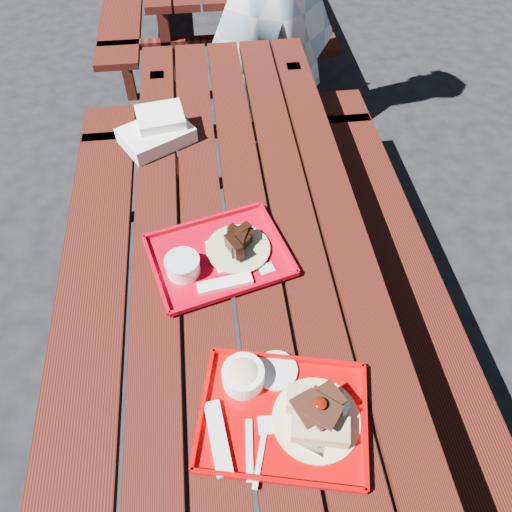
% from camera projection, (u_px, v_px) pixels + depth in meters
% --- Properties ---
extents(ground, '(60.00, 60.00, 0.00)m').
position_uv_depth(ground, '(252.00, 348.00, 2.16)').
color(ground, black).
rests_on(ground, ground).
extents(picnic_table_near, '(1.41, 2.40, 0.75)m').
position_uv_depth(picnic_table_near, '(251.00, 270.00, 1.73)').
color(picnic_table_near, '#41150C').
rests_on(picnic_table_near, ground).
extents(near_tray, '(0.46, 0.39, 0.13)m').
position_uv_depth(near_tray, '(284.00, 405.00, 1.19)').
color(near_tray, '#CA0002').
rests_on(near_tray, picnic_table_near).
extents(far_tray, '(0.46, 0.40, 0.07)m').
position_uv_depth(far_tray, '(217.00, 256.00, 1.50)').
color(far_tray, '#C20017').
rests_on(far_tray, picnic_table_near).
extents(white_cloth, '(0.30, 0.28, 0.10)m').
position_uv_depth(white_cloth, '(158.00, 130.00, 1.84)').
color(white_cloth, white).
rests_on(white_cloth, picnic_table_near).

